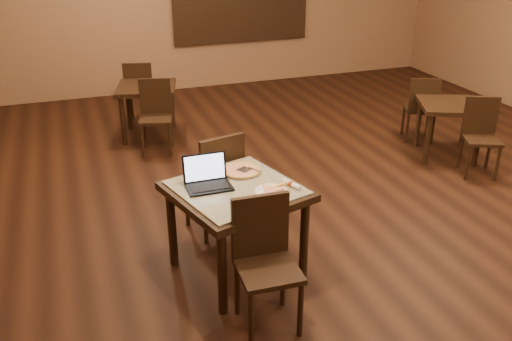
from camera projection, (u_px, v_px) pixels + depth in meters
name	position (u px, v px, depth m)	size (l,w,h in m)	color
ground	(356.00, 222.00, 5.16)	(10.00, 10.00, 0.00)	black
tiled_table	(236.00, 199.00, 4.18)	(1.14, 1.14, 0.76)	black
chair_main_near	(265.00, 255.00, 3.71)	(0.43, 0.43, 0.94)	black
chair_main_far	(217.00, 179.00, 4.76)	(0.51, 0.51, 0.97)	black
laptop	(207.00, 178.00, 4.14)	(0.34, 0.27, 0.23)	black
plate	(271.00, 191.00, 4.05)	(0.25, 0.25, 0.01)	white
pizza_slice	(271.00, 190.00, 4.04)	(0.21, 0.21, 0.02)	beige
pizza_pan	(241.00, 172.00, 4.38)	(0.34, 0.34, 0.01)	silver
pizza_whole	(241.00, 170.00, 4.38)	(0.32, 0.32, 0.02)	beige
spatula	(244.00, 170.00, 4.36)	(0.09, 0.23, 0.01)	silver
napkin_roll	(291.00, 184.00, 4.13)	(0.10, 0.18, 0.04)	white
other_table_a	(450.00, 112.00, 6.40)	(0.94, 0.94, 0.66)	black
other_table_a_chair_near	(481.00, 132.00, 6.01)	(0.49, 0.49, 0.86)	black
other_table_a_chair_far	(421.00, 105.00, 6.85)	(0.49, 0.49, 0.86)	black
other_table_b	(147.00, 94.00, 7.00)	(0.89, 0.89, 0.68)	black
other_table_b_chair_near	(156.00, 111.00, 6.59)	(0.47, 0.47, 0.89)	black
other_table_b_chair_far	(140.00, 89.00, 7.46)	(0.47, 0.47, 0.89)	black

